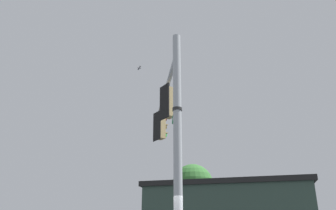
# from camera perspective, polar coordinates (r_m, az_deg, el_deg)

# --- Properties ---
(signal_pole) EXTENTS (0.23, 0.23, 7.19)m
(signal_pole) POSITION_cam_1_polar(r_m,az_deg,el_deg) (9.11, 1.63, -8.05)
(signal_pole) COLOR #ADB2B7
(signal_pole) RESTS_ON ground
(mast_arm) EXTENTS (5.19, 2.72, 0.14)m
(mast_arm) POSITION_cam_1_polar(r_m,az_deg,el_deg) (12.75, -0.43, 2.10)
(mast_arm) COLOR #ADB2B7
(traffic_light_nearest_pole) EXTENTS (0.54, 0.49, 1.31)m
(traffic_light_nearest_pole) POSITION_cam_1_polar(r_m,az_deg,el_deg) (11.60, 0.18, 0.40)
(traffic_light_nearest_pole) COLOR black
(traffic_light_mid_inner) EXTENTS (0.54, 0.49, 1.31)m
(traffic_light_mid_inner) POSITION_cam_1_polar(r_m,az_deg,el_deg) (14.16, -1.21, -3.60)
(traffic_light_mid_inner) COLOR black
(street_name_sign) EXTENTS (1.03, 0.60, 0.22)m
(street_name_sign) POSITION_cam_1_polar(r_m,az_deg,el_deg) (9.73, 1.30, -1.31)
(street_name_sign) COLOR #147238
(bird_flying) EXTENTS (0.31, 0.19, 0.09)m
(bird_flying) POSITION_cam_1_polar(r_m,az_deg,el_deg) (15.23, -4.81, 6.18)
(bird_flying) COLOR gray
(tree_by_storefront) EXTENTS (3.05, 3.05, 6.64)m
(tree_by_storefront) POSITION_cam_1_polar(r_m,az_deg,el_deg) (26.16, 4.17, -13.30)
(tree_by_storefront) COLOR #4C3823
(tree_by_storefront) RESTS_ON ground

